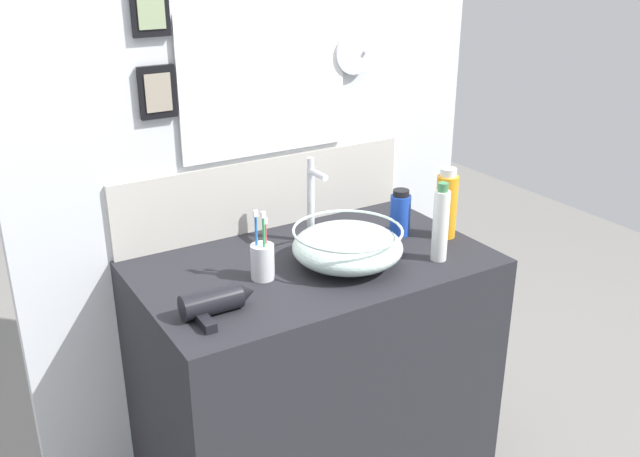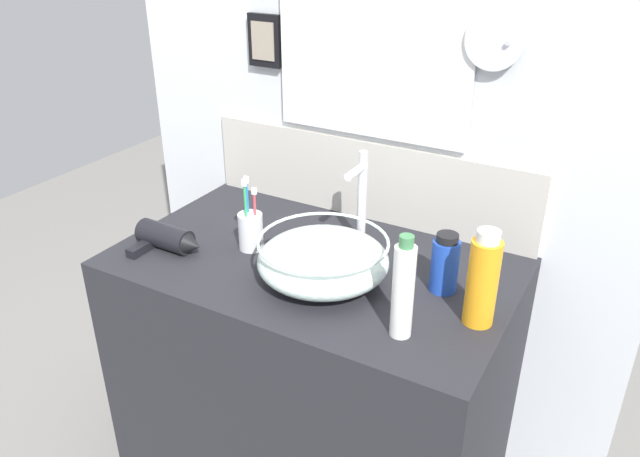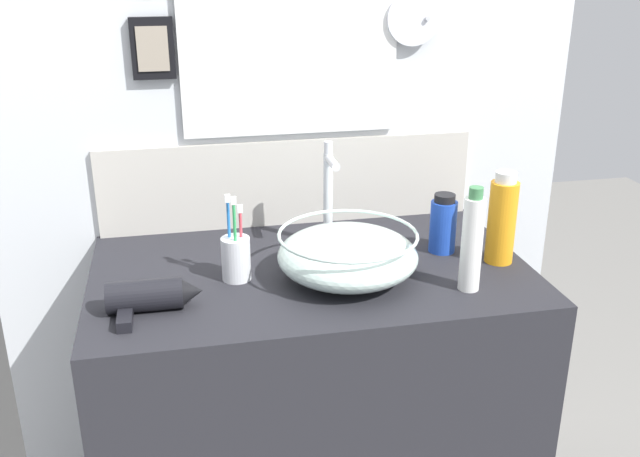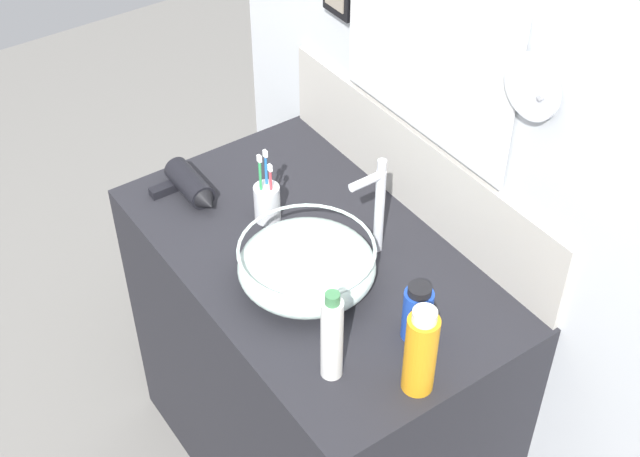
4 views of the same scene
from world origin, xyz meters
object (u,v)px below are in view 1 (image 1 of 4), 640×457
(toothbrush_cup, at_px, (263,261))
(soap_dispenser, at_px, (441,224))
(faucet, at_px, (312,196))
(hair_drier, at_px, (217,301))
(lotion_bottle, at_px, (446,204))
(glass_bowl_sink, at_px, (347,246))
(shampoo_bottle, at_px, (400,213))

(toothbrush_cup, xyz_separation_m, soap_dispenser, (0.50, -0.16, 0.06))
(faucet, bearing_deg, hair_drier, -148.76)
(lotion_bottle, bearing_deg, soap_dispenser, -135.84)
(hair_drier, height_order, soap_dispenser, soap_dispenser)
(faucet, bearing_deg, toothbrush_cup, -148.89)
(toothbrush_cup, bearing_deg, lotion_bottle, -2.77)
(glass_bowl_sink, height_order, lotion_bottle, lotion_bottle)
(shampoo_bottle, bearing_deg, toothbrush_cup, -173.75)
(toothbrush_cup, distance_m, lotion_bottle, 0.64)
(toothbrush_cup, bearing_deg, faucet, 31.11)
(glass_bowl_sink, xyz_separation_m, hair_drier, (-0.44, -0.07, -0.03))
(glass_bowl_sink, relative_size, hair_drier, 1.61)
(faucet, xyz_separation_m, shampoo_bottle, (0.27, -0.09, -0.08))
(glass_bowl_sink, relative_size, faucet, 1.19)
(glass_bowl_sink, bearing_deg, faucet, 90.00)
(soap_dispenser, bearing_deg, faucet, 129.25)
(lotion_bottle, bearing_deg, toothbrush_cup, 177.23)
(glass_bowl_sink, height_order, hair_drier, glass_bowl_sink)
(glass_bowl_sink, distance_m, lotion_bottle, 0.39)
(toothbrush_cup, bearing_deg, glass_bowl_sink, -11.12)
(lotion_bottle, xyz_separation_m, soap_dispenser, (-0.13, -0.13, 0.00))
(soap_dispenser, relative_size, shampoo_bottle, 1.59)
(faucet, xyz_separation_m, hair_drier, (-0.44, -0.27, -0.12))
(hair_drier, height_order, toothbrush_cup, toothbrush_cup)
(lotion_bottle, distance_m, soap_dispenser, 0.18)
(hair_drier, bearing_deg, shampoo_bottle, 13.69)
(hair_drier, relative_size, soap_dispenser, 0.83)
(glass_bowl_sink, xyz_separation_m, soap_dispenser, (0.25, -0.11, 0.05))
(faucet, relative_size, soap_dispenser, 1.13)
(faucet, distance_m, toothbrush_cup, 0.31)
(hair_drier, height_order, shampoo_bottle, shampoo_bottle)
(glass_bowl_sink, bearing_deg, shampoo_bottle, 21.44)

